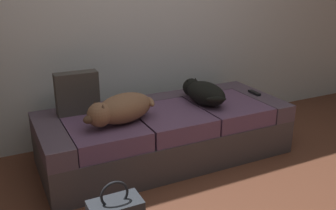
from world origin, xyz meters
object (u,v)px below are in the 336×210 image
(couch, at_px, (165,133))
(dog_tan, at_px, (120,109))
(dog_dark, at_px, (203,92))
(throw_pillow, at_px, (77,93))
(tv_remote, at_px, (254,93))

(couch, xyz_separation_m, dog_tan, (-0.44, -0.13, 0.34))
(dog_dark, xyz_separation_m, throw_pillow, (-1.04, 0.24, 0.07))
(dog_dark, xyz_separation_m, tv_remote, (0.57, 0.01, -0.09))
(tv_remote, xyz_separation_m, throw_pillow, (-1.61, 0.24, 0.16))
(dog_tan, relative_size, throw_pillow, 1.84)
(dog_tan, xyz_separation_m, tv_remote, (1.37, 0.12, -0.10))
(couch, height_order, dog_tan, dog_tan)
(throw_pillow, bearing_deg, couch, -18.79)
(dog_dark, distance_m, throw_pillow, 1.07)
(dog_dark, relative_size, throw_pillow, 1.69)
(couch, xyz_separation_m, throw_pillow, (-0.68, 0.23, 0.39))
(couch, relative_size, throw_pillow, 6.16)
(couch, bearing_deg, dog_tan, -163.82)
(dog_dark, bearing_deg, couch, 177.77)
(dog_tan, xyz_separation_m, throw_pillow, (-0.24, 0.36, 0.06))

